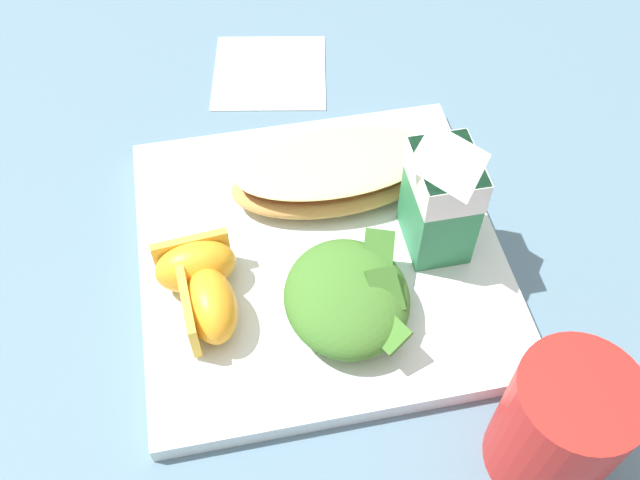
# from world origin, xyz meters

# --- Properties ---
(ground) EXTENTS (3.00, 3.00, 0.00)m
(ground) POSITION_xyz_m (0.00, 0.00, 0.00)
(ground) COLOR slate
(white_plate) EXTENTS (0.28, 0.28, 0.02)m
(white_plate) POSITION_xyz_m (0.00, 0.00, 0.01)
(white_plate) COLOR silver
(white_plate) RESTS_ON ground
(cheesy_pizza_bread) EXTENTS (0.08, 0.17, 0.04)m
(cheesy_pizza_bread) POSITION_xyz_m (-0.06, 0.02, 0.03)
(cheesy_pizza_bread) COLOR tan
(cheesy_pizza_bread) RESTS_ON white_plate
(green_salad_pile) EXTENTS (0.10, 0.09, 0.04)m
(green_salad_pile) POSITION_xyz_m (0.06, 0.01, 0.04)
(green_salad_pile) COLOR #3D7028
(green_salad_pile) RESTS_ON white_plate
(milk_carton) EXTENTS (0.06, 0.04, 0.11)m
(milk_carton) POSITION_xyz_m (0.01, 0.09, 0.08)
(milk_carton) COLOR #2D8451
(milk_carton) RESTS_ON white_plate
(orange_wedge_front) EXTENTS (0.04, 0.06, 0.04)m
(orange_wedge_front) POSITION_xyz_m (0.01, -0.10, 0.04)
(orange_wedge_front) COLOR orange
(orange_wedge_front) RESTS_ON white_plate
(orange_wedge_middle) EXTENTS (0.06, 0.04, 0.04)m
(orange_wedge_middle) POSITION_xyz_m (0.05, -0.09, 0.04)
(orange_wedge_middle) COLOR orange
(orange_wedge_middle) RESTS_ON white_plate
(paper_napkin) EXTENTS (0.13, 0.13, 0.00)m
(paper_napkin) POSITION_xyz_m (-0.23, -0.01, 0.00)
(paper_napkin) COLOR white
(paper_napkin) RESTS_ON ground
(drinking_red_cup) EXTENTS (0.07, 0.07, 0.10)m
(drinking_red_cup) POSITION_xyz_m (0.19, 0.11, 0.05)
(drinking_red_cup) COLOR red
(drinking_red_cup) RESTS_ON ground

